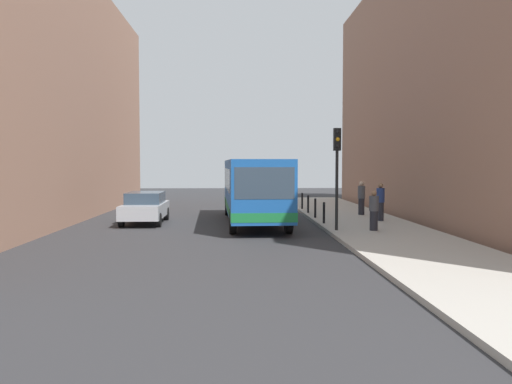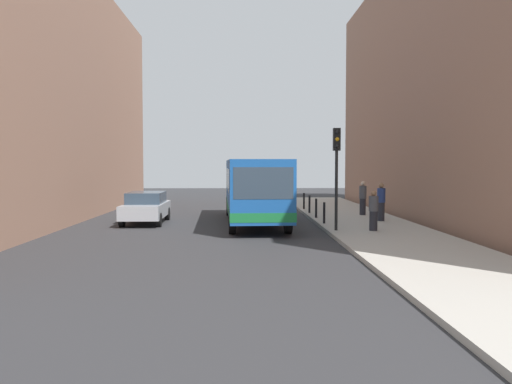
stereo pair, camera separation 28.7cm
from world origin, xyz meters
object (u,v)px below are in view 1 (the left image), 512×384
at_px(bollard_near, 324,213).
at_px(bollard_far, 308,204).
at_px(bollard_mid, 315,208).
at_px(pedestrian_near_signal, 374,211).
at_px(car_beside_bus, 145,207).
at_px(bollard_farthest, 302,201).
at_px(bus, 253,187).
at_px(traffic_light, 337,159).
at_px(pedestrian_mid_sidewalk, 380,202).
at_px(pedestrian_far_sidewalk, 361,198).

bearing_deg(bollard_near, bollard_far, 90.00).
xyz_separation_m(bollard_mid, pedestrian_near_signal, (1.57, -5.28, 0.32)).
relative_size(car_beside_bus, bollard_farthest, 4.65).
height_order(bus, traffic_light, traffic_light).
height_order(bus, bollard_near, bus).
bearing_deg(traffic_light, pedestrian_near_signal, -6.76).
bearing_deg(pedestrian_mid_sidewalk, traffic_light, -54.01).
bearing_deg(pedestrian_mid_sidewalk, car_beside_bus, -109.34).
height_order(bollard_mid, bollard_farthest, same).
xyz_separation_m(bollard_far, pedestrian_far_sidewalk, (2.64, -1.24, 0.41)).
bearing_deg(bollard_mid, pedestrian_mid_sidewalk, -29.28).
bearing_deg(bollard_far, bus, -131.19).
bearing_deg(car_beside_bus, bollard_far, -157.12).
xyz_separation_m(bus, traffic_light, (3.21, -4.17, 1.28)).
relative_size(bollard_near, bollard_farthest, 1.00).
distance_m(bus, bollard_mid, 3.43).
bearing_deg(pedestrian_far_sidewalk, bollard_near, 154.80).
xyz_separation_m(traffic_light, bollard_far, (-0.10, 7.72, -2.38)).
relative_size(bus, bollard_far, 11.70).
xyz_separation_m(bollard_far, pedestrian_mid_sidewalk, (2.84, -4.21, 0.41)).
bearing_deg(bollard_farthest, bollard_mid, -90.00).
bearing_deg(pedestrian_far_sidewalk, bollard_farthest, 42.61).
height_order(traffic_light, bollard_farthest, traffic_light).
distance_m(bollard_near, bollard_far, 5.24).
height_order(car_beside_bus, bollard_farthest, car_beside_bus).
bearing_deg(pedestrian_far_sidewalk, pedestrian_near_signal, 179.09).
bearing_deg(bollard_far, bollard_farthest, 90.00).
xyz_separation_m(bus, pedestrian_near_signal, (4.68, -4.34, -0.78)).
xyz_separation_m(bollard_far, bollard_farthest, (0.00, 2.62, 0.00)).
relative_size(bus, bollard_near, 11.70).
height_order(bus, bollard_mid, bus).
xyz_separation_m(pedestrian_near_signal, pedestrian_far_sidewalk, (1.07, 6.66, 0.09)).
xyz_separation_m(bollard_mid, bollard_farthest, (0.00, 5.24, 0.00)).
height_order(pedestrian_mid_sidewalk, pedestrian_far_sidewalk, pedestrian_mid_sidewalk).
xyz_separation_m(bus, bollard_mid, (3.11, 0.94, -1.10)).
bearing_deg(traffic_light, pedestrian_mid_sidewalk, 52.08).
distance_m(bollard_near, bollard_farthest, 7.86).
distance_m(car_beside_bus, pedestrian_far_sidewalk, 11.14).
bearing_deg(traffic_light, car_beside_bus, 153.60).
bearing_deg(bollard_mid, bus, -163.22).
distance_m(bollard_farthest, pedestrian_mid_sidewalk, 7.41).
xyz_separation_m(car_beside_bus, pedestrian_far_sidewalk, (10.89, 2.34, 0.25)).
relative_size(pedestrian_near_signal, pedestrian_far_sidewalk, 0.91).
bearing_deg(pedestrian_far_sidewalk, bollard_far, 73.06).
relative_size(bus, pedestrian_near_signal, 6.94).
height_order(bollard_near, pedestrian_far_sidewalk, pedestrian_far_sidewalk).
distance_m(bus, bollard_far, 4.85).
height_order(traffic_light, bollard_near, traffic_light).
height_order(traffic_light, pedestrian_near_signal, traffic_light).
bearing_deg(bus, bollard_near, 149.36).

